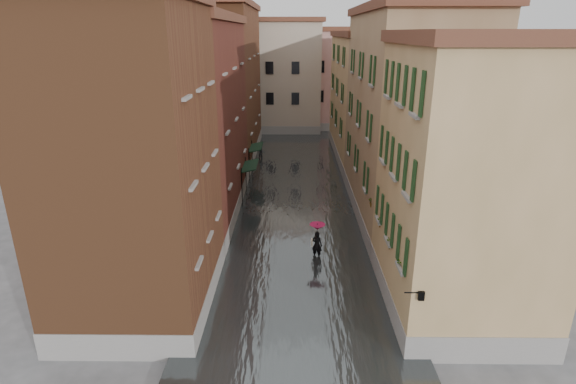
{
  "coord_description": "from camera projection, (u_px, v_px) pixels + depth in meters",
  "views": [
    {
      "loc": [
        -0.28,
        -19.98,
        11.92
      ],
      "look_at": [
        -0.55,
        4.96,
        3.0
      ],
      "focal_mm": 28.0,
      "sensor_mm": 36.0,
      "label": 1
    }
  ],
  "objects": [
    {
      "name": "floodwater",
      "position": [
        296.0,
        192.0,
        35.03
      ],
      "size": [
        10.0,
        60.0,
        0.2
      ],
      "primitive_type": "cube",
      "color": "#3E4345",
      "rests_on": "ground"
    },
    {
      "name": "building_right_near",
      "position": [
        465.0,
        187.0,
        18.94
      ],
      "size": [
        6.0,
        8.0,
        11.5
      ],
      "primitive_type": "cube",
      "color": "#A38554",
      "rests_on": "ground"
    },
    {
      "name": "building_end_pink",
      "position": [
        341.0,
        80.0,
        58.41
      ],
      "size": [
        10.0,
        9.0,
        12.0
      ],
      "primitive_type": "cube",
      "color": "tan",
      "rests_on": "ground"
    },
    {
      "name": "ground",
      "position": [
        298.0,
        280.0,
        22.83
      ],
      "size": [
        120.0,
        120.0,
        0.0
      ],
      "primitive_type": "plane",
      "color": "#545557",
      "rests_on": "ground"
    },
    {
      "name": "building_left_mid",
      "position": [
        190.0,
        124.0,
        29.27
      ],
      "size": [
        6.0,
        14.0,
        12.5
      ],
      "primitive_type": "cube",
      "color": "#58281C",
      "rests_on": "ground"
    },
    {
      "name": "pedestrian_main",
      "position": [
        317.0,
        238.0,
        24.65
      ],
      "size": [
        0.88,
        0.88,
        2.06
      ],
      "color": "black",
      "rests_on": "ground"
    },
    {
      "name": "building_right_mid",
      "position": [
        405.0,
        121.0,
        29.04
      ],
      "size": [
        6.0,
        14.0,
        13.0
      ],
      "primitive_type": "cube",
      "color": "#A18561",
      "rests_on": "ground"
    },
    {
      "name": "window_planters",
      "position": [
        387.0,
        224.0,
        20.82
      ],
      "size": [
        0.59,
        7.88,
        0.84
      ],
      "color": "brown",
      "rests_on": "ground"
    },
    {
      "name": "awning_near",
      "position": [
        250.0,
        167.0,
        33.38
      ],
      "size": [
        1.09,
        3.01,
        2.8
      ],
      "color": "black",
      "rests_on": "ground"
    },
    {
      "name": "building_right_far",
      "position": [
        368.0,
        99.0,
        43.42
      ],
      "size": [
        6.0,
        16.0,
        11.5
      ],
      "primitive_type": "cube",
      "color": "#A38554",
      "rests_on": "ground"
    },
    {
      "name": "pedestrian_far",
      "position": [
        261.0,
        153.0,
        43.96
      ],
      "size": [
        0.83,
        0.73,
        1.45
      ],
      "primitive_type": "imported",
      "rotation": [
        0.0,
        0.0,
        0.29
      ],
      "color": "black",
      "rests_on": "ground"
    },
    {
      "name": "building_end_cream",
      "position": [
        271.0,
        77.0,
        56.45
      ],
      "size": [
        12.0,
        9.0,
        13.0
      ],
      "primitive_type": "cube",
      "color": "#B7A591",
      "rests_on": "ground"
    },
    {
      "name": "wall_lantern",
      "position": [
        420.0,
        295.0,
        16.12
      ],
      "size": [
        0.71,
        0.22,
        0.35
      ],
      "color": "black",
      "rests_on": "ground"
    },
    {
      "name": "building_left_far",
      "position": [
        223.0,
        86.0,
        43.14
      ],
      "size": [
        6.0,
        16.0,
        14.0
      ],
      "primitive_type": "cube",
      "color": "brown",
      "rests_on": "ground"
    },
    {
      "name": "awning_far",
      "position": [
        256.0,
        148.0,
        38.72
      ],
      "size": [
        1.09,
        3.01,
        2.8
      ],
      "color": "black",
      "rests_on": "ground"
    },
    {
      "name": "building_left_near",
      "position": [
        133.0,
        169.0,
        18.83
      ],
      "size": [
        6.0,
        8.0,
        13.0
      ],
      "primitive_type": "cube",
      "color": "brown",
      "rests_on": "ground"
    }
  ]
}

